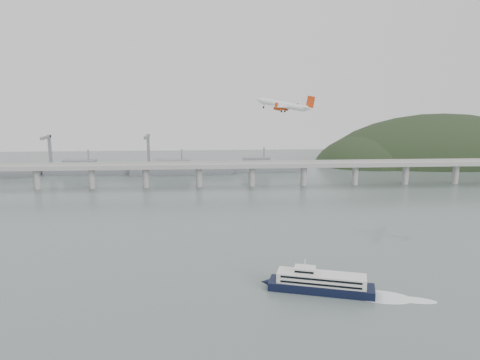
{
  "coord_description": "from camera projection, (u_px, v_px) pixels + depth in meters",
  "views": [
    {
      "loc": [
        -17.54,
        -234.68,
        95.91
      ],
      "look_at": [
        0.0,
        55.0,
        36.0
      ],
      "focal_mm": 35.0,
      "sensor_mm": 36.0,
      "label": 1
    }
  ],
  "objects": [
    {
      "name": "ground",
      "position": [
        246.0,
        267.0,
        249.85
      ],
      "size": [
        900.0,
        900.0,
        0.0
      ],
      "primitive_type": "plane",
      "color": "#566361",
      "rests_on": "ground"
    },
    {
      "name": "bridge",
      "position": [
        230.0,
        168.0,
        441.72
      ],
      "size": [
        800.0,
        22.0,
        23.9
      ],
      "color": "#979794",
      "rests_on": "ground"
    },
    {
      "name": "distant_fleet",
      "position": [
        83.0,
        169.0,
        498.52
      ],
      "size": [
        453.0,
        60.9,
        40.0
      ],
      "color": "slate",
      "rests_on": "ground"
    },
    {
      "name": "headland",
      "position": [
        450.0,
        176.0,
        594.94
      ],
      "size": [
        365.0,
        155.0,
        156.0
      ],
      "color": "black",
      "rests_on": "ground"
    },
    {
      "name": "ferry",
      "position": [
        321.0,
        283.0,
        219.49
      ],
      "size": [
        78.76,
        31.24,
        15.22
      ],
      "rotation": [
        0.0,
        0.0,
        -0.29
      ],
      "color": "black",
      "rests_on": "ground"
    },
    {
      "name": "airliner",
      "position": [
        284.0,
        105.0,
        316.78
      ],
      "size": [
        39.22,
        36.86,
        11.76
      ],
      "rotation": [
        0.05,
        -0.15,
        2.6
      ],
      "color": "white",
      "rests_on": "ground"
    }
  ]
}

